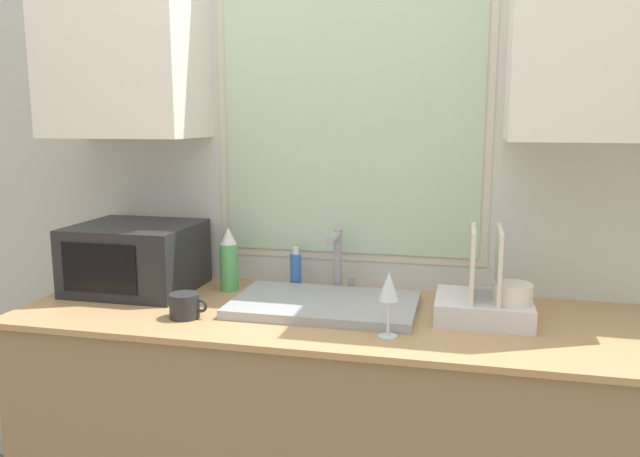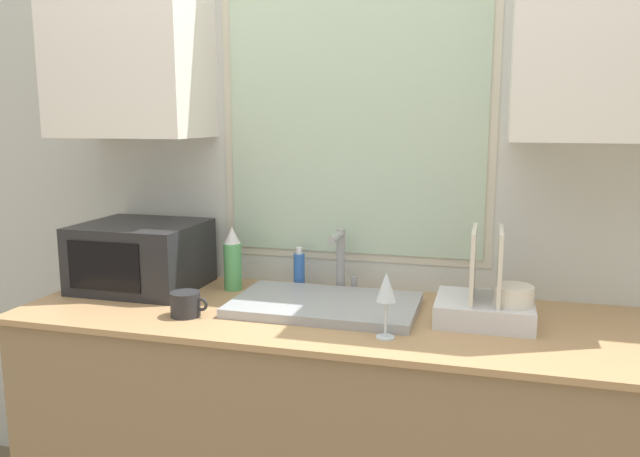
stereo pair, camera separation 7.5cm
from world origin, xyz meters
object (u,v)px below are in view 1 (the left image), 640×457
Objects in this scene: dish_rack at (487,299)px; mug_near_sink at (185,306)px; wine_glass at (389,289)px; soap_bottle at (296,270)px; faucet at (338,256)px; microwave at (136,257)px; spray_bottle at (229,260)px.

dish_rack reaches higher than mug_near_sink.
dish_rack is 1.53× the size of wine_glass.
soap_bottle is 0.48m from mug_near_sink.
mug_near_sink is at bearing -136.77° from faucet.
microwave is 0.58m from soap_bottle.
wine_glass is (0.96, -0.29, 0.02)m from microwave.
spray_bottle is 0.34m from mug_near_sink.
dish_rack reaches higher than faucet.
faucet is at bearing 159.51° from dish_rack.
wine_glass is at bearing -141.36° from dish_rack.
dish_rack is at bearing 11.96° from mug_near_sink.
faucet is 0.74m from microwave.
dish_rack is 2.36× the size of mug_near_sink.
wine_glass reaches higher than soap_bottle.
dish_rack is 0.94m from mug_near_sink.
spray_bottle is at bearing -161.68° from soap_bottle.
faucet is at bearing 43.23° from mug_near_sink.
spray_bottle is (-0.39, -0.05, -0.02)m from faucet.
wine_glass is at bearing -17.11° from microwave.
dish_rack is at bearing 38.64° from wine_glass.
wine_glass is at bearing -29.92° from spray_bottle.
faucet is 0.54× the size of microwave.
wine_glass is (-0.28, -0.22, 0.08)m from dish_rack.
faucet reaches higher than wine_glass.
faucet is 0.18m from soap_bottle.
dish_rack reaches higher than soap_bottle.
faucet is at bearing 7.91° from spray_bottle.
mug_near_sink is (-0.92, -0.20, -0.03)m from dish_rack.
wine_glass is at bearing -2.45° from mug_near_sink.
microwave reaches higher than faucet.
dish_rack is at bearing -3.35° from microwave.
dish_rack reaches higher than microwave.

